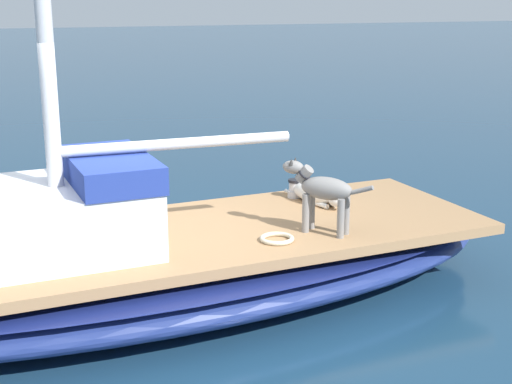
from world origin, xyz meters
name	(u,v)px	position (x,y,z in m)	size (l,w,h in m)	color
ground_plane	(160,301)	(0.00, 0.00, 0.00)	(120.00, 120.00, 0.00)	navy
sailboat_main	(158,269)	(0.00, 0.00, 0.34)	(3.00, 7.39, 0.66)	navy
cabin_house	(33,216)	(-0.08, 1.11, 1.01)	(1.55, 2.31, 0.84)	silver
dog_white	(315,194)	(0.55, -1.89, 0.77)	(0.93, 0.43, 0.22)	silver
dog_grey	(322,190)	(-0.40, -1.53, 1.08)	(0.76, 0.68, 0.70)	gray
deck_winch	(295,189)	(0.84, -1.77, 0.76)	(0.16, 0.16, 0.21)	#B7B7BC
coiled_rope	(277,239)	(-0.50, -1.03, 0.68)	(0.32, 0.32, 0.04)	beige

